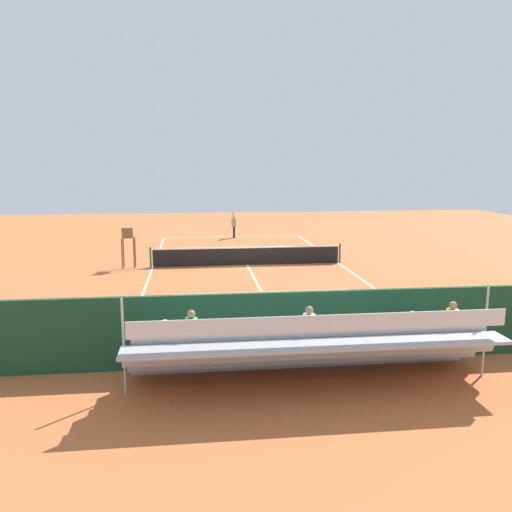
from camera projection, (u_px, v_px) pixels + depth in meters
The scene contains 12 objects.
ground_plane at pixel (247, 265), 28.14m from camera, with size 60.00×60.00×0.00m, color #BC6033.
court_line_markings at pixel (247, 265), 28.18m from camera, with size 10.10×22.20×0.01m.
tennis_net at pixel (247, 256), 28.06m from camera, with size 10.30×0.10×1.07m.
backdrop_wall at pixel (299, 327), 14.28m from camera, with size 18.00×0.16×2.00m, color #194228.
bleacher_stand at pixel (310, 347), 13.01m from camera, with size 9.06×2.40×2.35m.
umpire_chair at pixel (128, 243), 27.03m from camera, with size 0.67×0.67×2.14m.
courtside_bench at pixel (392, 330), 15.42m from camera, with size 1.80×0.40×0.93m.
equipment_bag at pixel (345, 346), 15.19m from camera, with size 0.90×0.36×0.36m, color #334C8C.
tennis_player at pixel (234, 224), 38.06m from camera, with size 0.42×0.55×1.93m.
tennis_racket at pixel (222, 238), 38.15m from camera, with size 0.32×0.57×0.03m.
tennis_ball_near at pixel (256, 240), 36.82m from camera, with size 0.07×0.07×0.07m, color #CCDB33.
tennis_ball_far at pixel (238, 241), 36.45m from camera, with size 0.07×0.07×0.07m, color #CCDB33.
Camera 1 is at (2.80, 27.48, 5.44)m, focal length 36.75 mm.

